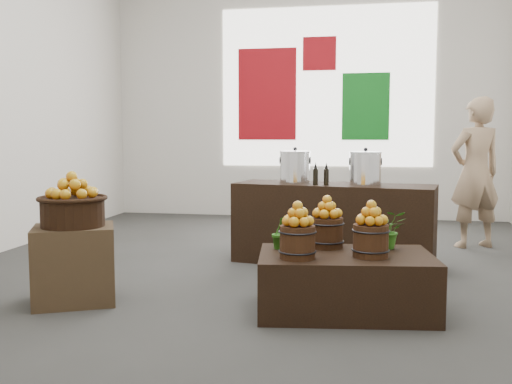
% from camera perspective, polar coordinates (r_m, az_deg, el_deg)
% --- Properties ---
extents(ground, '(7.00, 7.00, 0.00)m').
position_cam_1_polar(ground, '(5.53, 1.58, -7.52)').
color(ground, '#31312F').
rests_on(ground, ground).
extents(back_wall, '(6.00, 0.04, 4.00)m').
position_cam_1_polar(back_wall, '(8.90, 5.04, 10.37)').
color(back_wall, beige).
rests_on(back_wall, ground).
extents(back_opening, '(3.20, 0.02, 2.40)m').
position_cam_1_polar(back_opening, '(8.85, 6.99, 10.38)').
color(back_opening, white).
rests_on(back_opening, back_wall).
extents(deco_red_left, '(0.90, 0.04, 1.40)m').
position_cam_1_polar(deco_red_left, '(8.93, 1.12, 9.73)').
color(deco_red_left, maroon).
rests_on(deco_red_left, back_wall).
extents(deco_green_right, '(0.70, 0.04, 1.00)m').
position_cam_1_polar(deco_green_right, '(8.81, 10.91, 8.39)').
color(deco_green_right, '#116D1B').
rests_on(deco_green_right, back_wall).
extents(deco_red_upper, '(0.50, 0.04, 0.50)m').
position_cam_1_polar(deco_red_upper, '(8.91, 6.37, 13.59)').
color(deco_red_upper, maroon).
rests_on(deco_red_upper, back_wall).
extents(crate, '(0.73, 0.68, 0.58)m').
position_cam_1_polar(crate, '(4.54, -17.70, -6.92)').
color(crate, '#493322').
rests_on(crate, ground).
extents(wicker_basket, '(0.47, 0.47, 0.21)m').
position_cam_1_polar(wicker_basket, '(4.48, -17.85, -1.94)').
color(wicker_basket, black).
rests_on(wicker_basket, crate).
extents(apples_in_basket, '(0.36, 0.36, 0.19)m').
position_cam_1_polar(apples_in_basket, '(4.45, -17.93, 0.65)').
color(apples_in_basket, '#A81505').
rests_on(apples_in_basket, wicker_basket).
extents(display_table, '(1.30, 0.89, 0.42)m').
position_cam_1_polar(display_table, '(4.17, 8.93, -8.97)').
color(display_table, black).
rests_on(display_table, ground).
extents(apple_bucket_front_left, '(0.24, 0.24, 0.23)m').
position_cam_1_polar(apple_bucket_front_left, '(3.91, 4.16, -5.02)').
color(apple_bucket_front_left, '#3A1F0F').
rests_on(apple_bucket_front_left, display_table).
extents(apples_in_bucket_front_left, '(0.18, 0.18, 0.16)m').
position_cam_1_polar(apples_in_bucket_front_left, '(3.88, 4.18, -2.19)').
color(apples_in_bucket_front_left, '#A81505').
rests_on(apples_in_bucket_front_left, apple_bucket_front_left).
extents(apple_bucket_front_right, '(0.24, 0.24, 0.23)m').
position_cam_1_polar(apple_bucket_front_right, '(4.03, 11.40, -4.81)').
color(apple_bucket_front_right, '#3A1F0F').
rests_on(apple_bucket_front_right, display_table).
extents(apples_in_bucket_front_right, '(0.18, 0.18, 0.16)m').
position_cam_1_polar(apples_in_bucket_front_right, '(4.00, 11.45, -2.07)').
color(apples_in_bucket_front_right, '#A81505').
rests_on(apples_in_bucket_front_right, apple_bucket_front_right).
extents(apple_bucket_rear, '(0.24, 0.24, 0.23)m').
position_cam_1_polar(apple_bucket_rear, '(4.31, 7.08, -4.06)').
color(apple_bucket_rear, '#3A1F0F').
rests_on(apple_bucket_rear, display_table).
extents(apples_in_bucket_rear, '(0.18, 0.18, 0.16)m').
position_cam_1_polar(apples_in_bucket_rear, '(4.28, 7.11, -1.49)').
color(apples_in_bucket_rear, '#A81505').
rests_on(apples_in_bucket_rear, apple_bucket_rear).
extents(herb_garnish_right, '(0.29, 0.26, 0.29)m').
position_cam_1_polar(herb_garnish_right, '(4.35, 13.03, -3.67)').
color(herb_garnish_right, '#235912').
rests_on(herb_garnish_right, display_table).
extents(herb_garnish_left, '(0.17, 0.15, 0.25)m').
position_cam_1_polar(herb_garnish_left, '(4.23, 2.52, -4.02)').
color(herb_garnish_left, '#235912').
rests_on(herb_garnish_left, display_table).
extents(counter, '(2.01, 0.97, 0.79)m').
position_cam_1_polar(counter, '(5.67, 7.71, -3.17)').
color(counter, black).
rests_on(counter, ground).
extents(stock_pot_left, '(0.30, 0.30, 0.30)m').
position_cam_1_polar(stock_pot_left, '(5.72, 3.92, 2.43)').
color(stock_pot_left, silver).
rests_on(stock_pot_left, counter).
extents(stock_pot_center, '(0.30, 0.30, 0.30)m').
position_cam_1_polar(stock_pot_center, '(5.55, 10.88, 2.24)').
color(stock_pot_center, silver).
rests_on(stock_pot_center, counter).
extents(oil_cruets, '(0.15, 0.08, 0.22)m').
position_cam_1_polar(oil_cruets, '(5.43, 7.31, 1.81)').
color(oil_cruets, black).
rests_on(oil_cruets, counter).
extents(shopper, '(0.73, 0.61, 1.69)m').
position_cam_1_polar(shopper, '(6.86, 21.08, 1.80)').
color(shopper, '#9B7D5F').
rests_on(shopper, ground).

